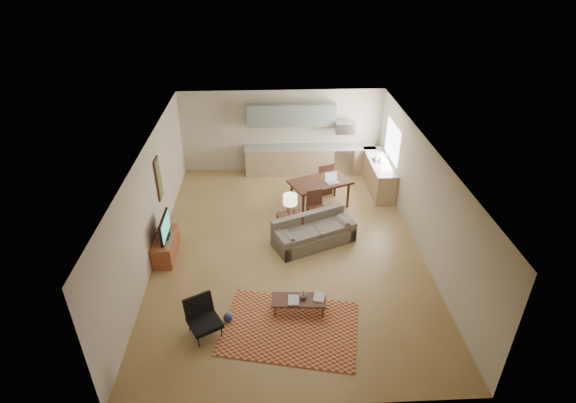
{
  "coord_description": "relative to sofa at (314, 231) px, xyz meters",
  "views": [
    {
      "loc": [
        -0.45,
        -9.22,
        6.72
      ],
      "look_at": [
        0.0,
        0.3,
        1.15
      ],
      "focal_mm": 28.0,
      "sensor_mm": 36.0,
      "label": 1
    }
  ],
  "objects": [
    {
      "name": "upper_cabinets",
      "position": [
        -0.35,
        4.21,
        1.58
      ],
      "size": [
        2.8,
        0.34,
        0.7
      ],
      "primitive_type": "cube",
      "color": "slate",
      "rests_on": "room"
    },
    {
      "name": "soap_bottle",
      "position": [
        2.18,
        2.96,
        0.65
      ],
      "size": [
        0.11,
        0.11,
        0.19
      ],
      "primitive_type": "imported",
      "rotation": [
        0.0,
        0.0,
        0.15
      ],
      "color": "#FBEEC6",
      "rests_on": "kitchen_counter_right"
    },
    {
      "name": "dining_chair_near",
      "position": [
        0.17,
        0.94,
        0.1
      ],
      "size": [
        0.56,
        0.57,
        0.94
      ],
      "primitive_type": null,
      "rotation": [
        0.0,
        0.0,
        0.27
      ],
      "color": "#3B1F16",
      "rests_on": "floor"
    },
    {
      "name": "kitchen_microwave",
      "position": [
        1.35,
        4.08,
        1.18
      ],
      "size": [
        0.62,
        0.4,
        0.35
      ],
      "primitive_type": "cube",
      "color": "#A5A8AD",
      "rests_on": "room"
    },
    {
      "name": "coffee_table",
      "position": [
        -0.55,
        -2.41,
        -0.2
      ],
      "size": [
        1.15,
        0.52,
        0.34
      ],
      "primitive_type": null,
      "rotation": [
        0.0,
        0.0,
        -0.07
      ],
      "color": "#45271B",
      "rests_on": "floor"
    },
    {
      "name": "vase",
      "position": [
        -0.46,
        -2.37,
        0.05
      ],
      "size": [
        0.22,
        0.22,
        0.17
      ],
      "primitive_type": "imported",
      "rotation": [
        0.0,
        0.0,
        -0.19
      ],
      "color": "black",
      "rests_on": "coffee_table"
    },
    {
      "name": "wall_art_left",
      "position": [
        -3.86,
        0.78,
        1.18
      ],
      "size": [
        0.06,
        0.42,
        1.1
      ],
      "primitive_type": null,
      "color": "olive",
      "rests_on": "room"
    },
    {
      "name": "window_right",
      "position": [
        2.58,
        2.88,
        1.18
      ],
      "size": [
        0.02,
        1.4,
        1.05
      ],
      "primitive_type": "cube",
      "color": "white",
      "rests_on": "room"
    },
    {
      "name": "console_table",
      "position": [
        -0.59,
        0.27,
        -0.01
      ],
      "size": [
        0.69,
        0.53,
        0.72
      ],
      "primitive_type": null,
      "rotation": [
        0.0,
        0.0,
        0.21
      ],
      "color": "#3B1F16",
      "rests_on": "floor"
    },
    {
      "name": "book_b",
      "position": [
        -0.23,
        -2.35,
        -0.02
      ],
      "size": [
        0.38,
        0.41,
        0.02
      ],
      "primitive_type": "imported",
      "rotation": [
        0.0,
        0.0,
        -0.27
      ],
      "color": "navy",
      "rests_on": "coffee_table"
    },
    {
      "name": "room",
      "position": [
        -0.65,
        -0.12,
        0.98
      ],
      "size": [
        9.0,
        9.0,
        9.0
      ],
      "color": "olive",
      "rests_on": "ground"
    },
    {
      "name": "tv",
      "position": [
        -3.6,
        -0.34,
        0.46
      ],
      "size": [
        0.09,
        0.92,
        0.55
      ],
      "primitive_type": null,
      "color": "black",
      "rests_on": "tv_credenza"
    },
    {
      "name": "kitchen_counter_back",
      "position": [
        0.25,
        4.06,
        0.09
      ],
      "size": [
        4.26,
        0.64,
        0.92
      ],
      "primitive_type": null,
      "color": "#9F845F",
      "rests_on": "ground"
    },
    {
      "name": "dining_chair_far",
      "position": [
        0.52,
        2.67,
        0.15
      ],
      "size": [
        0.63,
        0.65,
        1.03
      ],
      "primitive_type": null,
      "rotation": [
        0.0,
        0.0,
        3.48
      ],
      "color": "#3B1F16",
      "rests_on": "floor"
    },
    {
      "name": "tv_credenza",
      "position": [
        -3.65,
        -0.34,
        -0.09
      ],
      "size": [
        0.46,
        1.2,
        0.55
      ],
      "primitive_type": null,
      "color": "brown",
      "rests_on": "floor"
    },
    {
      "name": "laptop",
      "position": [
        0.68,
        1.69,
        0.61
      ],
      "size": [
        0.42,
        0.36,
        0.27
      ],
      "primitive_type": null,
      "rotation": [
        0.0,
        0.0,
        0.29
      ],
      "color": "#A5A8AD",
      "rests_on": "dining_table"
    },
    {
      "name": "sofa",
      "position": [
        0.0,
        0.0,
        0.0
      ],
      "size": [
        2.31,
        1.69,
        0.74
      ],
      "primitive_type": null,
      "rotation": [
        0.0,
        0.0,
        0.41
      ],
      "color": "#655B4F",
      "rests_on": "floor"
    },
    {
      "name": "rug",
      "position": [
        -0.75,
        -2.87,
        -0.36
      ],
      "size": [
        2.99,
        2.36,
        0.02
      ],
      "primitive_type": "cube",
      "rotation": [
        0.0,
        0.0,
        -0.21
      ],
      "color": "maroon",
      "rests_on": "floor"
    },
    {
      "name": "table_lamp",
      "position": [
        -0.59,
        0.27,
        0.64
      ],
      "size": [
        0.43,
        0.43,
        0.58
      ],
      "primitive_type": null,
      "rotation": [
        0.0,
        0.0,
        0.26
      ],
      "color": "beige",
      "rests_on": "console_table"
    },
    {
      "name": "armchair",
      "position": [
        -2.42,
        -2.94,
        0.01
      ],
      "size": [
        0.91,
        0.91,
        0.76
      ],
      "primitive_type": null,
      "rotation": [
        0.0,
        0.0,
        0.5
      ],
      "color": "black",
      "rests_on": "floor"
    },
    {
      "name": "kitchen_counter_right",
      "position": [
        2.28,
        2.88,
        0.09
      ],
      "size": [
        0.64,
        2.26,
        0.92
      ],
      "primitive_type": null,
      "color": "#9F845F",
      "rests_on": "ground"
    },
    {
      "name": "kitchen_range",
      "position": [
        1.35,
        4.06,
        0.08
      ],
      "size": [
        0.62,
        0.62,
        0.9
      ],
      "primitive_type": "cube",
      "color": "#A5A8AD",
      "rests_on": "ground"
    },
    {
      "name": "dining_table",
      "position": [
        0.34,
        1.8,
        0.05
      ],
      "size": [
        1.92,
        1.54,
        0.85
      ],
      "primitive_type": null,
      "rotation": [
        0.0,
        0.0,
        0.41
      ],
      "color": "#3B1F16",
      "rests_on": "floor"
    },
    {
      "name": "triptych",
      "position": [
        -0.75,
        4.35,
        1.38
      ],
      "size": [
        1.7,
        0.04,
        0.5
      ],
      "primitive_type": null,
      "color": "#FBEEC6",
      "rests_on": "room"
    },
    {
      "name": "book_a",
      "position": [
        -0.77,
        -2.44,
        -0.02
      ],
      "size": [
        0.27,
        0.34,
        0.03
      ],
      "primitive_type": "imported",
      "rotation": [
        0.0,
        0.0,
        -0.08
      ],
      "color": "maroon",
      "rests_on": "coffee_table"
    }
  ]
}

